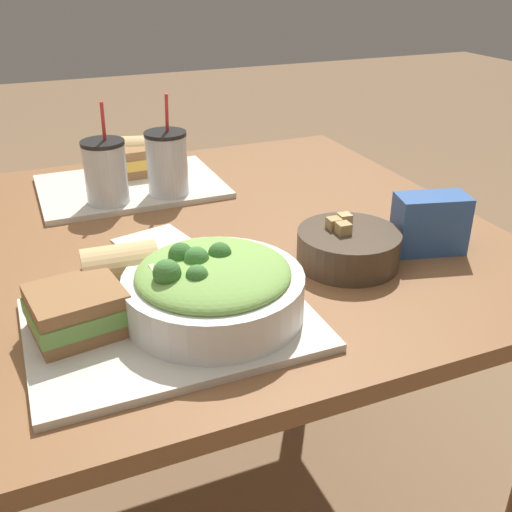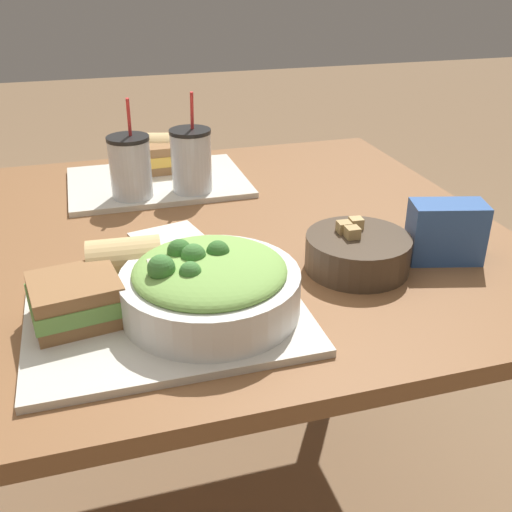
# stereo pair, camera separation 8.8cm
# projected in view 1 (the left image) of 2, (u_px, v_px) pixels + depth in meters

# --- Properties ---
(dining_table) EXTENTS (1.45, 1.03, 0.76)m
(dining_table) POSITION_uv_depth(u_px,v_px,m) (111.00, 290.00, 1.12)
(dining_table) COLOR brown
(dining_table) RESTS_ON ground_plane
(tray_near) EXTENTS (0.40, 0.29, 0.01)m
(tray_near) POSITION_uv_depth(u_px,v_px,m) (172.00, 324.00, 0.85)
(tray_near) COLOR beige
(tray_near) RESTS_ON dining_table
(tray_far) EXTENTS (0.40, 0.29, 0.01)m
(tray_far) POSITION_uv_depth(u_px,v_px,m) (131.00, 186.00, 1.35)
(tray_far) COLOR beige
(tray_far) RESTS_ON dining_table
(salad_bowl) EXTENTS (0.26, 0.26, 0.11)m
(salad_bowl) POSITION_uv_depth(u_px,v_px,m) (213.00, 286.00, 0.84)
(salad_bowl) COLOR white
(salad_bowl) RESTS_ON tray_near
(soup_bowl) EXTENTS (0.17, 0.17, 0.08)m
(soup_bowl) POSITION_uv_depth(u_px,v_px,m) (348.00, 246.00, 1.01)
(soup_bowl) COLOR #473828
(soup_bowl) RESTS_ON dining_table
(sandwich_near) EXTENTS (0.14, 0.13, 0.06)m
(sandwich_near) POSITION_uv_depth(u_px,v_px,m) (77.00, 310.00, 0.81)
(sandwich_near) COLOR olive
(sandwich_near) RESTS_ON tray_near
(baguette_near) EXTENTS (0.12, 0.09, 0.08)m
(baguette_near) POSITION_uv_depth(u_px,v_px,m) (122.00, 270.00, 0.90)
(baguette_near) COLOR tan
(baguette_near) RESTS_ON tray_near
(sandwich_far) EXTENTS (0.14, 0.12, 0.06)m
(sandwich_far) POSITION_uv_depth(u_px,v_px,m) (132.00, 160.00, 1.40)
(sandwich_far) COLOR olive
(sandwich_far) RESTS_ON tray_far
(baguette_far) EXTENTS (0.12, 0.10, 0.08)m
(baguette_far) POSITION_uv_depth(u_px,v_px,m) (131.00, 153.00, 1.42)
(baguette_far) COLOR tan
(baguette_far) RESTS_ON tray_far
(drink_cup_dark) EXTENTS (0.09, 0.09, 0.21)m
(drink_cup_dark) POSITION_uv_depth(u_px,v_px,m) (106.00, 174.00, 1.22)
(drink_cup_dark) COLOR silver
(drink_cup_dark) RESTS_ON tray_far
(drink_cup_red) EXTENTS (0.09, 0.09, 0.21)m
(drink_cup_red) POSITION_uv_depth(u_px,v_px,m) (167.00, 165.00, 1.27)
(drink_cup_red) COLOR silver
(drink_cup_red) RESTS_ON tray_far
(chip_bag) EXTENTS (0.14, 0.09, 0.10)m
(chip_bag) POSITION_uv_depth(u_px,v_px,m) (430.00, 224.00, 1.05)
(chip_bag) COLOR #335BA3
(chip_bag) RESTS_ON dining_table
(napkin_folded) EXTENTS (0.14, 0.11, 0.00)m
(napkin_folded) POSITION_uv_depth(u_px,v_px,m) (152.00, 241.00, 1.11)
(napkin_folded) COLOR silver
(napkin_folded) RESTS_ON dining_table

